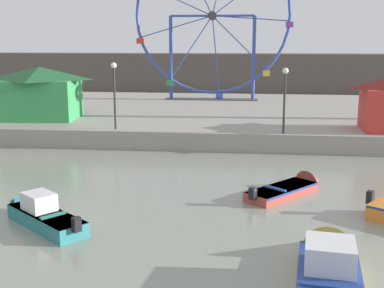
{
  "coord_description": "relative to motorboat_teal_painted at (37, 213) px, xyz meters",
  "views": [
    {
      "loc": [
        3.14,
        -6.26,
        5.92
      ],
      "look_at": [
        0.84,
        13.77,
        1.73
      ],
      "focal_mm": 47.19,
      "sensor_mm": 36.0,
      "label": 1
    }
  ],
  "objects": [
    {
      "name": "motorboat_mustard_yellow",
      "position": [
        8.95,
        -2.87,
        -0.01
      ],
      "size": [
        2.1,
        5.57,
        1.61
      ],
      "rotation": [
        0.0,
        0.0,
        1.45
      ],
      "color": "gold",
      "rests_on": "ground_plane"
    },
    {
      "name": "motorboat_faded_red",
      "position": [
        8.68,
        4.41,
        -0.14
      ],
      "size": [
        3.5,
        3.84,
        1.07
      ],
      "rotation": [
        0.0,
        0.0,
        0.86
      ],
      "color": "#B24238",
      "rests_on": "ground_plane"
    },
    {
      "name": "ferris_wheel_blue_frame",
      "position": [
        3.72,
        26.5,
        7.23
      ],
      "size": [
        12.69,
        1.2,
        13.03
      ],
      "color": "#334CA8",
      "rests_on": "quay_promenade"
    },
    {
      "name": "promenade_lamp_near",
      "position": [
        -0.52,
        11.89,
        3.11
      ],
      "size": [
        0.32,
        0.32,
        3.67
      ],
      "color": "#2D2D33",
      "rests_on": "quay_promenade"
    },
    {
      "name": "motorboat_teal_painted",
      "position": [
        0.0,
        0.0,
        0.0
      ],
      "size": [
        4.01,
        3.53,
        1.29
      ],
      "rotation": [
        0.0,
        0.0,
        2.46
      ],
      "color": "teal",
      "rests_on": "ground_plane"
    },
    {
      "name": "promenade_lamp_far",
      "position": [
        8.67,
        11.59,
        2.99
      ],
      "size": [
        0.32,
        0.32,
        3.46
      ],
      "color": "#2D2D33",
      "rests_on": "quay_promenade"
    },
    {
      "name": "carnival_booth_green_kiosk",
      "position": [
        -6.13,
        15.12,
        2.37
      ],
      "size": [
        5.14,
        4.35,
        3.24
      ],
      "rotation": [
        0.0,
        0.0,
        0.09
      ],
      "color": "#33934C",
      "rests_on": "quay_promenade"
    },
    {
      "name": "distant_town_skyline",
      "position": [
        3.73,
        41.27,
        1.87
      ],
      "size": [
        140.0,
        3.0,
        4.4
      ],
      "primitive_type": "cube",
      "color": "#564C47",
      "rests_on": "ground_plane"
    },
    {
      "name": "quay_promenade",
      "position": [
        3.73,
        21.31,
        0.18
      ],
      "size": [
        110.0,
        20.3,
        1.02
      ],
      "primitive_type": "cube",
      "color": "gray",
      "rests_on": "ground_plane"
    }
  ]
}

